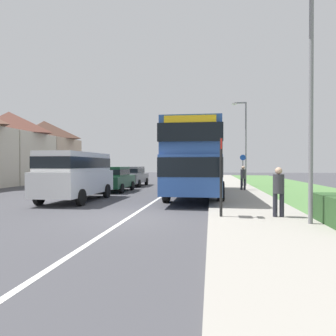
% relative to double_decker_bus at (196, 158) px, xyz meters
% --- Properties ---
extents(ground_plane, '(120.00, 120.00, 0.00)m').
position_rel_double_decker_bus_xyz_m(ground_plane, '(-1.88, -7.30, -2.14)').
color(ground_plane, '#424247').
extents(lane_marking_centre, '(0.14, 60.00, 0.01)m').
position_rel_double_decker_bus_xyz_m(lane_marking_centre, '(-1.88, 0.70, -2.14)').
color(lane_marking_centre, silver).
rests_on(lane_marking_centre, ground_plane).
extents(pavement_near_side, '(3.20, 68.00, 0.12)m').
position_rel_double_decker_bus_xyz_m(pavement_near_side, '(2.32, -1.30, -2.08)').
color(pavement_near_side, '#9E998E').
rests_on(pavement_near_side, ground_plane).
extents(grass_verge_seaward, '(6.00, 68.00, 0.08)m').
position_rel_double_decker_bus_xyz_m(grass_verge_seaward, '(6.62, -1.30, -2.10)').
color(grass_verge_seaward, '#517F42').
rests_on(grass_verge_seaward, ground_plane).
extents(double_decker_bus, '(2.80, 10.79, 3.70)m').
position_rel_double_decker_bus_xyz_m(double_decker_bus, '(0.00, 0.00, 0.00)').
color(double_decker_bus, '#284C93').
rests_on(double_decker_bus, ground_plane).
extents(parked_van_white, '(2.11, 5.26, 2.33)m').
position_rel_double_decker_bus_xyz_m(parked_van_white, '(-5.61, -3.09, -0.76)').
color(parked_van_white, silver).
rests_on(parked_van_white, ground_plane).
extents(parked_car_dark_green, '(1.88, 4.13, 1.61)m').
position_rel_double_decker_bus_xyz_m(parked_car_dark_green, '(-5.42, 2.21, -1.25)').
color(parked_car_dark_green, '#19472D').
rests_on(parked_car_dark_green, ground_plane).
extents(parked_car_grey, '(2.01, 4.49, 1.59)m').
position_rel_double_decker_bus_xyz_m(parked_car_grey, '(-5.61, 7.41, -1.26)').
color(parked_car_grey, slate).
rests_on(parked_car_grey, ground_plane).
extents(pedestrian_at_stop, '(0.34, 0.34, 1.67)m').
position_rel_double_decker_bus_xyz_m(pedestrian_at_stop, '(2.90, -7.12, -1.17)').
color(pedestrian_at_stop, '#23232D').
rests_on(pedestrian_at_stop, ground_plane).
extents(pedestrian_walking_away, '(0.34, 0.34, 1.67)m').
position_rel_double_decker_bus_xyz_m(pedestrian_walking_away, '(2.87, 3.32, -1.17)').
color(pedestrian_walking_away, '#23232D').
rests_on(pedestrian_walking_away, ground_plane).
extents(bus_stop_sign, '(0.09, 0.52, 2.60)m').
position_rel_double_decker_bus_xyz_m(bus_stop_sign, '(1.12, -7.29, -0.60)').
color(bus_stop_sign, black).
rests_on(bus_stop_sign, ground_plane).
extents(cycle_route_sign, '(0.44, 0.08, 2.52)m').
position_rel_double_decker_bus_xyz_m(cycle_route_sign, '(3.22, 7.06, -0.71)').
color(cycle_route_sign, slate).
rests_on(cycle_route_sign, ground_plane).
extents(street_lamp_near, '(1.14, 0.20, 7.34)m').
position_rel_double_decker_bus_xyz_m(street_lamp_near, '(3.43, -8.16, 2.07)').
color(street_lamp_near, slate).
rests_on(street_lamp_near, ground_plane).
extents(street_lamp_mid, '(1.14, 0.20, 6.70)m').
position_rel_double_decker_bus_xyz_m(street_lamp_mid, '(3.42, 7.86, 1.75)').
color(street_lamp_mid, slate).
rests_on(street_lamp_mid, ground_plane).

